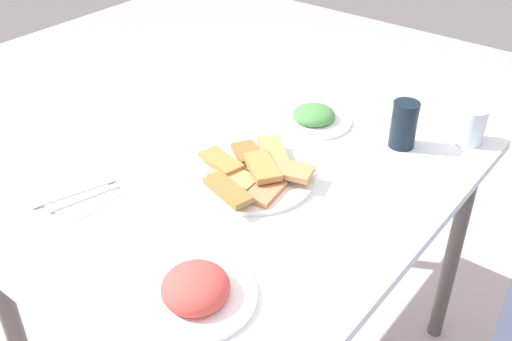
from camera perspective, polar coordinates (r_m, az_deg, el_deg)
name	(u,v)px	position (r m, az deg, el deg)	size (l,w,h in m)	color
dining_table	(258,211)	(1.44, 0.20, -3.87)	(1.11, 0.80, 0.71)	white
pide_platter	(253,173)	(1.39, -0.24, -0.29)	(0.30, 0.29, 0.05)	white
salad_plate_greens	(196,290)	(1.10, -5.77, -11.32)	(0.22, 0.22, 0.06)	white
salad_plate_rice	(314,117)	(1.63, 5.52, 5.10)	(0.21, 0.21, 0.05)	white
soda_can	(404,125)	(1.54, 13.93, 4.27)	(0.07, 0.07, 0.12)	black
drinking_glass	(470,125)	(1.62, 19.77, 4.09)	(0.08, 0.08, 0.10)	silver
paper_napkin	(79,196)	(1.40, -16.56, -2.39)	(0.14, 0.14, 0.00)	white
fork	(74,192)	(1.41, -17.03, -1.98)	(0.19, 0.02, 0.01)	silver
spoon	(84,198)	(1.38, -16.13, -2.53)	(0.16, 0.01, 0.01)	silver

